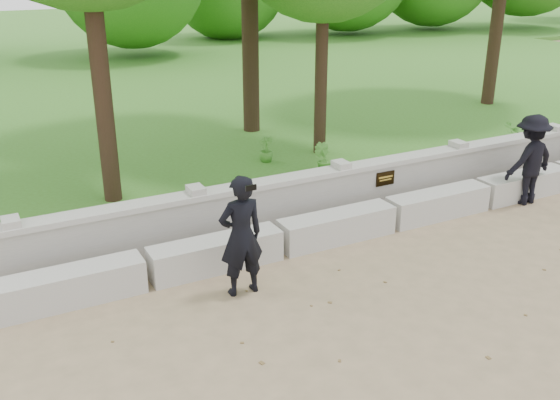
% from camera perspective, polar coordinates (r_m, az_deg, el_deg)
% --- Properties ---
extents(ground, '(80.00, 80.00, 0.00)m').
position_cam_1_polar(ground, '(8.99, 17.26, -6.82)').
color(ground, '#99815D').
rests_on(ground, ground).
extents(lawn, '(40.00, 22.00, 0.25)m').
position_cam_1_polar(lawn, '(20.68, -10.96, 10.02)').
color(lawn, '#3E7020').
rests_on(lawn, ground).
extents(concrete_bench, '(11.90, 0.45, 0.45)m').
position_cam_1_polar(concrete_bench, '(10.16, 9.99, -1.36)').
color(concrete_bench, '#B7B5AD').
rests_on(concrete_bench, ground).
extents(parapet_wall, '(12.50, 0.35, 0.90)m').
position_cam_1_polar(parapet_wall, '(10.59, 7.80, 1.13)').
color(parapet_wall, '#ACAAA3').
rests_on(parapet_wall, ground).
extents(man_main, '(0.59, 0.53, 1.62)m').
position_cam_1_polar(man_main, '(7.90, -3.58, -3.29)').
color(man_main, black).
rests_on(man_main, ground).
extents(visitor_mid, '(1.06, 0.64, 1.60)m').
position_cam_1_polar(visitor_mid, '(11.68, 21.88, 3.43)').
color(visitor_mid, black).
rests_on(visitor_mid, ground).
extents(shrub_b, '(0.40, 0.42, 0.61)m').
position_cam_1_polar(shrub_b, '(11.71, 3.93, 3.75)').
color(shrub_b, '#46882E').
rests_on(shrub_b, lawn).
extents(shrub_c, '(0.71, 0.66, 0.64)m').
position_cam_1_polar(shrub_c, '(13.83, 20.79, 5.25)').
color(shrub_c, '#46882E').
rests_on(shrub_c, lawn).
extents(shrub_d, '(0.36, 0.38, 0.52)m').
position_cam_1_polar(shrub_d, '(12.45, -1.29, 4.68)').
color(shrub_d, '#46882E').
rests_on(shrub_d, lawn).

